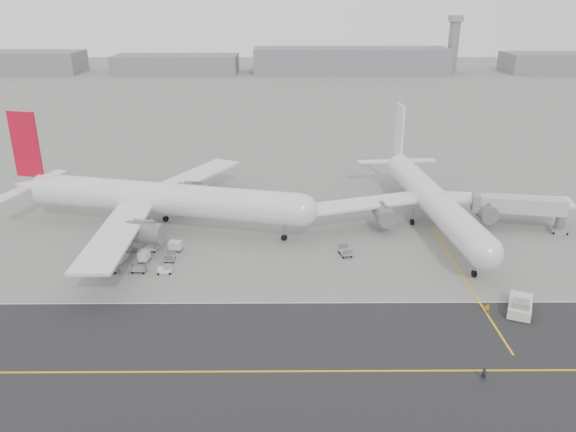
{
  "coord_description": "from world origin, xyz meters",
  "views": [
    {
      "loc": [
        1.96,
        -72.56,
        40.95
      ],
      "look_at": [
        2.53,
        12.0,
        7.86
      ],
      "focal_mm": 35.0,
      "sensor_mm": 36.0,
      "label": 1
    }
  ],
  "objects_px": {
    "airliner_a": "(157,198)",
    "jet_bridge": "(520,207)",
    "ground_crew_b": "(487,307)",
    "ground_crew_a": "(484,374)",
    "control_tower": "(454,43)",
    "airliner_b": "(431,198)",
    "pushback_tug": "(520,306)"
  },
  "relations": [
    {
      "from": "ground_crew_b",
      "to": "jet_bridge",
      "type": "bearing_deg",
      "value": -101.01
    },
    {
      "from": "jet_bridge",
      "to": "ground_crew_a",
      "type": "distance_m",
      "value": 49.4
    },
    {
      "from": "control_tower",
      "to": "ground_crew_b",
      "type": "height_order",
      "value": "control_tower"
    },
    {
      "from": "control_tower",
      "to": "jet_bridge",
      "type": "height_order",
      "value": "control_tower"
    },
    {
      "from": "jet_bridge",
      "to": "ground_crew_a",
      "type": "bearing_deg",
      "value": -104.44
    },
    {
      "from": "pushback_tug",
      "to": "ground_crew_a",
      "type": "relative_size",
      "value": 4.85
    },
    {
      "from": "control_tower",
      "to": "pushback_tug",
      "type": "bearing_deg",
      "value": -103.61
    },
    {
      "from": "ground_crew_b",
      "to": "control_tower",
      "type": "bearing_deg",
      "value": -87.66
    },
    {
      "from": "jet_bridge",
      "to": "ground_crew_b",
      "type": "bearing_deg",
      "value": -106.95
    },
    {
      "from": "airliner_a",
      "to": "jet_bridge",
      "type": "height_order",
      "value": "airliner_a"
    },
    {
      "from": "airliner_b",
      "to": "pushback_tug",
      "type": "xyz_separation_m",
      "value": [
        4.9,
        -32.22,
        -4.48
      ]
    },
    {
      "from": "control_tower",
      "to": "ground_crew_b",
      "type": "xyz_separation_m",
      "value": [
        -69.99,
        -270.07,
        -15.37
      ]
    },
    {
      "from": "airliner_b",
      "to": "pushback_tug",
      "type": "bearing_deg",
      "value": -86.3
    },
    {
      "from": "pushback_tug",
      "to": "control_tower",
      "type": "bearing_deg",
      "value": 100.66
    },
    {
      "from": "airliner_a",
      "to": "jet_bridge",
      "type": "xyz_separation_m",
      "value": [
        67.53,
        -0.96,
        -1.48
      ]
    },
    {
      "from": "control_tower",
      "to": "pushback_tug",
      "type": "relative_size",
      "value": 3.86
    },
    {
      "from": "control_tower",
      "to": "pushback_tug",
      "type": "height_order",
      "value": "control_tower"
    },
    {
      "from": "airliner_b",
      "to": "jet_bridge",
      "type": "xyz_separation_m",
      "value": [
        16.04,
        -2.55,
        -0.85
      ]
    },
    {
      "from": "control_tower",
      "to": "ground_crew_b",
      "type": "relative_size",
      "value": 17.74
    },
    {
      "from": "ground_crew_b",
      "to": "ground_crew_a",
      "type": "bearing_deg",
      "value": 86.95
    },
    {
      "from": "airliner_b",
      "to": "pushback_tug",
      "type": "distance_m",
      "value": 32.9
    },
    {
      "from": "control_tower",
      "to": "jet_bridge",
      "type": "xyz_separation_m",
      "value": [
        -54.19,
        -240.2,
        -11.66
      ]
    },
    {
      "from": "airliner_a",
      "to": "jet_bridge",
      "type": "bearing_deg",
      "value": -77.12
    },
    {
      "from": "jet_bridge",
      "to": "airliner_b",
      "type": "bearing_deg",
      "value": -178.11
    },
    {
      "from": "pushback_tug",
      "to": "jet_bridge",
      "type": "relative_size",
      "value": 0.46
    },
    {
      "from": "pushback_tug",
      "to": "airliner_b",
      "type": "bearing_deg",
      "value": 122.92
    },
    {
      "from": "airliner_a",
      "to": "ground_crew_b",
      "type": "relative_size",
      "value": 34.15
    },
    {
      "from": "airliner_a",
      "to": "airliner_b",
      "type": "xyz_separation_m",
      "value": [
        51.49,
        1.6,
        -0.63
      ]
    },
    {
      "from": "airliner_a",
      "to": "pushback_tug",
      "type": "distance_m",
      "value": 64.37
    },
    {
      "from": "airliner_a",
      "to": "ground_crew_b",
      "type": "xyz_separation_m",
      "value": [
        51.74,
        -30.82,
        -5.2
      ]
    },
    {
      "from": "ground_crew_b",
      "to": "airliner_a",
      "type": "bearing_deg",
      "value": -13.91
    },
    {
      "from": "control_tower",
      "to": "ground_crew_a",
      "type": "xyz_separation_m",
      "value": [
        -75.3,
        -284.71,
        -15.42
      ]
    }
  ]
}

